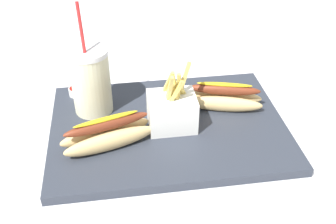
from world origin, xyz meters
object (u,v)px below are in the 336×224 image
(soda_cup, at_px, (91,81))
(hot_dog_1, at_px, (223,98))
(hot_dog_2, at_px, (108,134))
(ketchup_cup_1, at_px, (76,91))
(fries_basket, at_px, (172,110))

(soda_cup, bearing_deg, hot_dog_1, 173.52)
(soda_cup, height_order, hot_dog_2, soda_cup)
(hot_dog_1, bearing_deg, hot_dog_2, 19.91)
(hot_dog_1, bearing_deg, soda_cup, -6.48)
(hot_dog_2, bearing_deg, hot_dog_1, -160.09)
(soda_cup, height_order, ketchup_cup_1, soda_cup)
(fries_basket, distance_m, ketchup_cup_1, 0.26)
(soda_cup, distance_m, ketchup_cup_1, 0.10)
(fries_basket, bearing_deg, soda_cup, -27.36)
(fries_basket, xyz_separation_m, hot_dog_2, (0.13, 0.04, -0.01))
(fries_basket, relative_size, ketchup_cup_1, 4.12)
(soda_cup, bearing_deg, hot_dog_2, 102.67)
(soda_cup, relative_size, fries_basket, 1.80)
(hot_dog_1, distance_m, hot_dog_2, 0.28)
(hot_dog_1, bearing_deg, fries_basket, 22.68)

